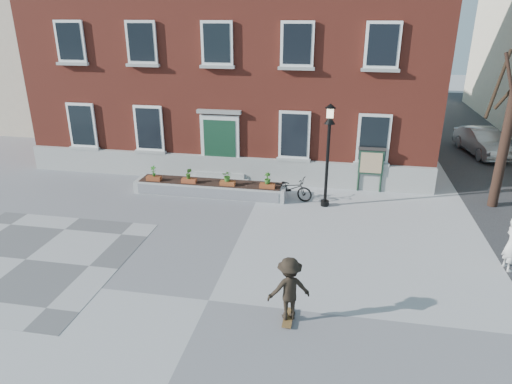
% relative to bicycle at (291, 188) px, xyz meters
% --- Properties ---
extents(ground, '(100.00, 100.00, 0.00)m').
position_rel_bicycle_xyz_m(ground, '(-1.28, -7.26, -0.47)').
color(ground, '#A2A2A5').
rests_on(ground, ground).
extents(checker_patch, '(6.00, 6.00, 0.01)m').
position_rel_bicycle_xyz_m(checker_patch, '(-7.28, -6.26, -0.46)').
color(checker_patch, '#57575A').
rests_on(checker_patch, ground).
extents(distant_building, '(10.00, 12.00, 13.00)m').
position_rel_bicycle_xyz_m(distant_building, '(-19.28, 12.74, 6.03)').
color(distant_building, beige).
rests_on(distant_building, ground).
extents(bicycle, '(1.88, 1.07, 0.94)m').
position_rel_bicycle_xyz_m(bicycle, '(0.00, 0.00, 0.00)').
color(bicycle, black).
rests_on(bicycle, ground).
extents(parked_car, '(2.22, 4.33, 1.36)m').
position_rel_bicycle_xyz_m(parked_car, '(9.10, 7.98, 0.21)').
color(parked_car, '#B1B4B6').
rests_on(parked_car, ground).
extents(bystander, '(0.49, 0.65, 1.62)m').
position_rel_bicycle_xyz_m(bystander, '(6.78, -4.16, 0.34)').
color(bystander, silver).
rests_on(bystander, ground).
extents(brick_building, '(18.40, 10.85, 12.60)m').
position_rel_bicycle_xyz_m(brick_building, '(-3.28, 6.72, 5.83)').
color(brick_building, maroon).
rests_on(brick_building, ground).
extents(planter_assembly, '(6.20, 1.12, 1.15)m').
position_rel_bicycle_xyz_m(planter_assembly, '(-3.27, -0.08, -0.16)').
color(planter_assembly, '#B6B6B1').
rests_on(planter_assembly, ground).
extents(bare_tree, '(1.83, 1.83, 6.16)m').
position_rel_bicycle_xyz_m(bare_tree, '(7.72, 0.75, 2.32)').
color(bare_tree, '#311E15').
rests_on(bare_tree, ground).
extents(lamp_post, '(0.40, 0.40, 3.93)m').
position_rel_bicycle_xyz_m(lamp_post, '(1.38, -0.42, 2.07)').
color(lamp_post, black).
rests_on(lamp_post, ground).
extents(notice_board, '(1.10, 0.16, 1.87)m').
position_rel_bicycle_xyz_m(notice_board, '(3.10, 1.45, 0.79)').
color(notice_board, '#172F20').
rests_on(notice_board, ground).
extents(skateboarder, '(1.18, 0.93, 1.67)m').
position_rel_bicycle_xyz_m(skateboarder, '(0.83, -7.67, 0.40)').
color(skateboarder, brown).
rests_on(skateboarder, ground).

